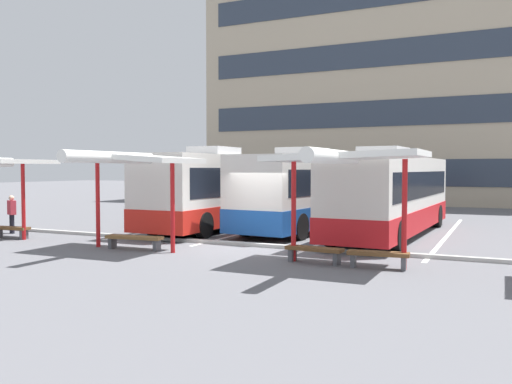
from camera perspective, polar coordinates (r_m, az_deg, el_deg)
name	(u,v)px	position (r m, az deg, el deg)	size (l,w,h in m)	color
ground_plane	(247,248)	(17.94, -0.94, -5.97)	(160.00, 160.00, 0.00)	slate
terminal_building	(406,73)	(48.07, 15.68, 12.14)	(30.09, 15.28, 24.28)	tan
coach_bus_0	(231,190)	(24.77, -2.72, 0.19)	(2.68, 12.14, 3.59)	silver
coach_bus_1	(317,192)	(24.00, 6.48, 0.01)	(3.67, 11.74, 3.52)	silver
coach_bus_2	(392,196)	(21.75, 14.28, -0.40)	(2.98, 11.30, 3.44)	silver
lane_stripe_0	(200,223)	(26.35, -6.00, -3.26)	(0.16, 14.00, 0.01)	white
lane_stripe_1	(272,226)	(24.61, 1.68, -3.66)	(0.16, 14.00, 0.01)	white
lane_stripe_2	(354,230)	(23.38, 10.35, -4.02)	(0.16, 14.00, 0.01)	white
lane_stripe_3	(448,235)	(22.73, 19.76, -4.32)	(0.16, 14.00, 0.01)	white
bench_1	(11,230)	(22.27, -24.65, -3.69)	(1.56, 0.58, 0.45)	brown
waiting_shelter_1	(128,160)	(17.59, -13.44, 3.37)	(4.00, 4.36, 3.23)	red
bench_2	(134,239)	(17.94, -12.83, -4.92)	(1.99, 0.63, 0.45)	brown
waiting_shelter_2	(344,159)	(14.49, 9.38, 3.48)	(4.09, 4.68, 3.12)	red
bench_3	(314,251)	(15.12, 6.22, -6.28)	(1.68, 0.56, 0.45)	brown
bench_4	(378,256)	(14.58, 12.88, -6.67)	(1.64, 0.56, 0.45)	brown
platform_kerb	(252,245)	(18.27, -0.41, -5.62)	(44.00, 0.24, 0.12)	#ADADA8
waiting_passenger_0	(12,212)	(23.99, -24.57, -1.93)	(0.50, 0.38, 1.56)	black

